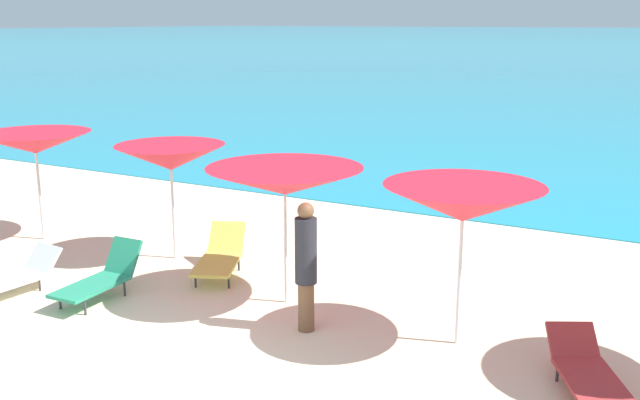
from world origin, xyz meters
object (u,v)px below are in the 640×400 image
at_px(lounge_chair_1, 588,372).
at_px(umbrella_5, 463,203).
at_px(lounge_chair_6, 101,277).
at_px(lounge_chair_8, 220,256).
at_px(umbrella_2, 35,143).
at_px(lounge_chair_7, 15,275).
at_px(beachgoer_1, 306,263).
at_px(umbrella_4, 285,181).
at_px(umbrella_3, 170,158).

bearing_deg(lounge_chair_1, umbrella_5, 134.82).
xyz_separation_m(lounge_chair_6, lounge_chair_8, (0.93, 1.72, -0.02)).
height_order(umbrella_2, lounge_chair_8, umbrella_2).
height_order(lounge_chair_7, beachgoer_1, beachgoer_1).
bearing_deg(lounge_chair_8, umbrella_2, 156.06).
xyz_separation_m(lounge_chair_6, lounge_chair_7, (-1.35, -0.45, -0.07)).
xyz_separation_m(lounge_chair_6, beachgoer_1, (3.27, 0.47, 0.62)).
bearing_deg(umbrella_5, lounge_chair_1, -17.63).
distance_m(umbrella_5, lounge_chair_1, 2.41).
relative_size(umbrella_2, lounge_chair_7, 1.49).
xyz_separation_m(lounge_chair_7, beachgoer_1, (4.63, 0.92, 0.69)).
xyz_separation_m(lounge_chair_1, lounge_chair_6, (-6.88, -0.51, 0.08)).
xyz_separation_m(umbrella_2, umbrella_4, (5.74, -0.52, -0.02)).
height_order(umbrella_3, umbrella_4, umbrella_4).
distance_m(lounge_chair_1, lounge_chair_8, 6.07).
distance_m(lounge_chair_1, lounge_chair_6, 6.90).
height_order(umbrella_2, umbrella_4, umbrella_2).
xyz_separation_m(umbrella_2, lounge_chair_1, (10.11, -1.20, -1.61)).
bearing_deg(lounge_chair_8, beachgoer_1, -52.27).
bearing_deg(lounge_chair_1, lounge_chair_8, 140.96).
relative_size(umbrella_5, lounge_chair_1, 1.30).
relative_size(umbrella_4, beachgoer_1, 1.41).
bearing_deg(lounge_chair_6, lounge_chair_7, -163.61).
bearing_deg(umbrella_4, umbrella_5, -3.09).
bearing_deg(lounge_chair_6, umbrella_5, 9.52).
bearing_deg(umbrella_5, lounge_chair_7, -167.09).
distance_m(umbrella_4, lounge_chair_7, 4.49).
xyz_separation_m(umbrella_2, lounge_chair_7, (1.88, -2.16, -1.59)).
bearing_deg(umbrella_5, lounge_chair_6, -168.54).
bearing_deg(umbrella_3, lounge_chair_1, -11.91).
bearing_deg(lounge_chair_1, lounge_chair_6, 156.72).
height_order(lounge_chair_1, lounge_chair_8, lounge_chair_8).
relative_size(umbrella_3, umbrella_4, 0.81).
bearing_deg(lounge_chair_8, umbrella_5, -33.05).
bearing_deg(lounge_chair_8, umbrella_3, 141.95).
xyz_separation_m(umbrella_4, lounge_chair_7, (-3.87, -1.64, -1.57)).
distance_m(umbrella_2, beachgoer_1, 6.68).
height_order(umbrella_4, umbrella_5, umbrella_5).
bearing_deg(beachgoer_1, lounge_chair_6, 34.65).
relative_size(lounge_chair_7, lounge_chair_8, 0.86).
bearing_deg(beachgoer_1, umbrella_3, 2.85).
distance_m(umbrella_3, umbrella_4, 2.90).
bearing_deg(lounge_chair_1, umbrella_3, 140.54).
bearing_deg(lounge_chair_8, lounge_chair_7, -160.60).
xyz_separation_m(umbrella_5, lounge_chair_8, (-4.25, 0.67, -1.55)).
relative_size(umbrella_2, lounge_chair_1, 1.33).
bearing_deg(umbrella_2, lounge_chair_8, 0.15).
height_order(umbrella_2, umbrella_3, umbrella_2).
distance_m(lounge_chair_6, lounge_chair_8, 1.96).
bearing_deg(umbrella_4, umbrella_2, 174.87).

